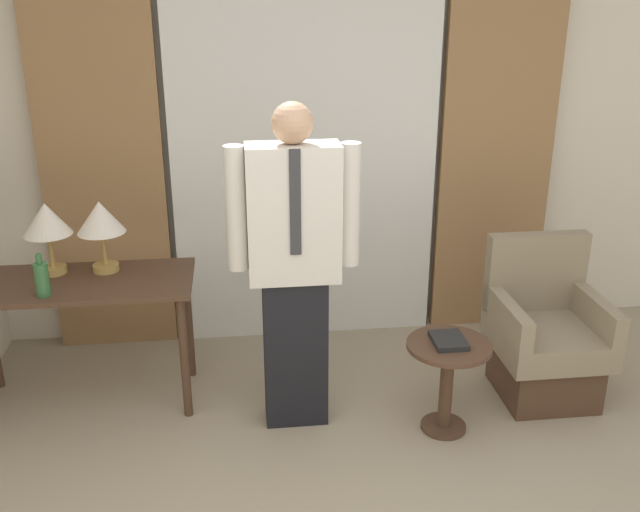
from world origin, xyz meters
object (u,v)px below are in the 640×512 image
object	(u,v)px
desk	(78,299)
armchair	(544,340)
bottle_by_lamp	(42,279)
table_lamp_left	(47,222)
book	(449,340)
side_table	(447,372)
person	(294,260)
table_lamp_right	(101,220)

from	to	relation	value
desk	armchair	bearing A→B (deg)	-4.71
bottle_by_lamp	desk	bearing A→B (deg)	56.26
bottle_by_lamp	armchair	size ratio (longest dim) A/B	0.25
table_lamp_left	bottle_by_lamp	xyz separation A→B (m)	(0.02, -0.32, -0.21)
book	desk	bearing A→B (deg)	165.33
desk	armchair	xyz separation A→B (m)	(2.71, -0.22, -0.32)
desk	side_table	distance (m)	2.11
person	side_table	distance (m)	1.04
table_lamp_left	person	world-z (taller)	person
desk	person	bearing A→B (deg)	-15.62
armchair	book	distance (m)	0.78
bottle_by_lamp	side_table	bearing A→B (deg)	-9.20
side_table	book	xyz separation A→B (m)	(-0.00, 0.01, 0.19)
table_lamp_left	armchair	size ratio (longest dim) A/B	0.44
book	armchair	bearing A→B (deg)	23.75
person	armchair	world-z (taller)	person
desk	bottle_by_lamp	xyz separation A→B (m)	(-0.13, -0.19, 0.21)
desk	table_lamp_left	size ratio (longest dim) A/B	3.09
side_table	book	distance (m)	0.19
person	armchair	distance (m)	1.63
bottle_by_lamp	armchair	distance (m)	2.88
table_lamp_left	table_lamp_right	world-z (taller)	same
person	armchair	size ratio (longest dim) A/B	1.92
desk	table_lamp_right	xyz separation A→B (m)	(0.15, 0.13, 0.42)
table_lamp_right	side_table	distance (m)	2.11
side_table	book	size ratio (longest dim) A/B	2.48
bottle_by_lamp	side_table	world-z (taller)	bottle_by_lamp
armchair	table_lamp_left	bearing A→B (deg)	172.88
table_lamp_left	side_table	size ratio (longest dim) A/B	0.79
book	table_lamp_left	bearing A→B (deg)	163.00
bottle_by_lamp	person	size ratio (longest dim) A/B	0.13
bottle_by_lamp	person	xyz separation A→B (m)	(1.33, -0.15, 0.10)
bottle_by_lamp	book	bearing A→B (deg)	-8.97
table_lamp_left	armchair	xyz separation A→B (m)	(2.85, -0.36, -0.74)
side_table	table_lamp_left	bearing A→B (deg)	162.80
armchair	book	bearing A→B (deg)	-156.25
armchair	book	world-z (taller)	armchair
desk	table_lamp_right	distance (m)	0.46
table_lamp_right	armchair	distance (m)	2.69
table_lamp_left	table_lamp_right	bearing A→B (deg)	0.00
desk	book	world-z (taller)	desk
bottle_by_lamp	side_table	distance (m)	2.23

